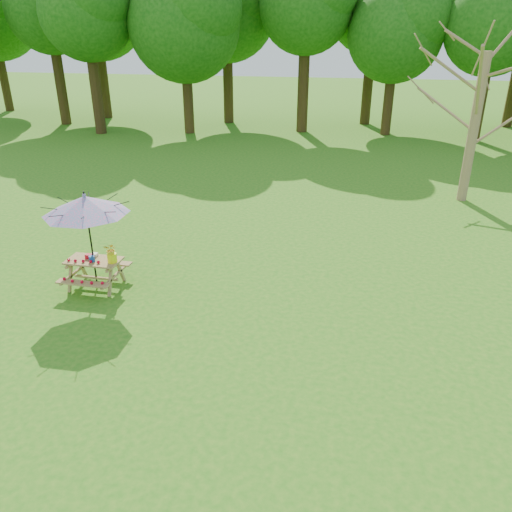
# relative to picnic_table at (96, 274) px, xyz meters

# --- Properties ---
(ground) EXTENTS (120.00, 120.00, 0.00)m
(ground) POSITION_rel_picnic_table_xyz_m (1.60, -3.95, -0.33)
(ground) COLOR #267516
(ground) RESTS_ON ground
(picnic_table) EXTENTS (1.20, 1.32, 0.67)m
(picnic_table) POSITION_rel_picnic_table_xyz_m (0.00, 0.00, 0.00)
(picnic_table) COLOR #966D43
(picnic_table) RESTS_ON ground
(patio_umbrella) EXTENTS (2.37, 2.37, 2.25)m
(patio_umbrella) POSITION_rel_picnic_table_xyz_m (0.00, 0.00, 1.62)
(patio_umbrella) COLOR black
(patio_umbrella) RESTS_ON ground
(produce_bins) EXTENTS (0.29, 0.40, 0.13)m
(produce_bins) POSITION_rel_picnic_table_xyz_m (-0.05, 0.02, 0.40)
(produce_bins) COLOR #B30E1E
(produce_bins) RESTS_ON picnic_table
(tomatoes_row) EXTENTS (0.77, 0.13, 0.07)m
(tomatoes_row) POSITION_rel_picnic_table_xyz_m (-0.15, -0.18, 0.38)
(tomatoes_row) COLOR red
(tomatoes_row) RESTS_ON picnic_table
(flower_bucket) EXTENTS (0.28, 0.25, 0.46)m
(flower_bucket) POSITION_rel_picnic_table_xyz_m (0.47, -0.03, 0.59)
(flower_bucket) COLOR #FDFF0D
(flower_bucket) RESTS_ON picnic_table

